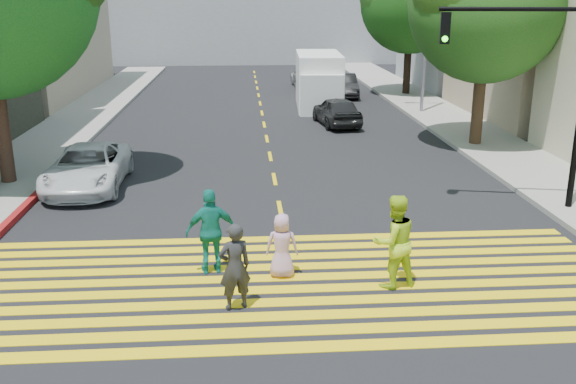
{
  "coord_description": "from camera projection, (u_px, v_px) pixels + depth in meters",
  "views": [
    {
      "loc": [
        -0.97,
        -10.5,
        5.54
      ],
      "look_at": [
        0.0,
        3.0,
        1.4
      ],
      "focal_mm": 40.0,
      "sensor_mm": 36.0,
      "label": 1
    }
  ],
  "objects": [
    {
      "name": "white_van",
      "position": [
        319.0,
        82.0,
        32.97
      ],
      "size": [
        2.5,
        5.92,
        2.74
      ],
      "rotation": [
        0.0,
        0.0,
        -0.06
      ],
      "color": "white",
      "rests_on": "ground"
    },
    {
      "name": "sidewalk_left",
      "position": [
        92.0,
        110.0,
        32.08
      ],
      "size": [
        3.0,
        40.0,
        0.15
      ],
      "primitive_type": "cube",
      "color": "gray",
      "rests_on": "ground"
    },
    {
      "name": "dark_car_parked",
      "position": [
        344.0,
        85.0,
        36.74
      ],
      "size": [
        1.53,
        3.96,
        1.29
      ],
      "primitive_type": "imported",
      "rotation": [
        0.0,
        0.0,
        -0.04
      ],
      "color": "black",
      "rests_on": "ground"
    },
    {
      "name": "silver_car",
      "position": [
        308.0,
        77.0,
        40.48
      ],
      "size": [
        2.0,
        4.71,
        1.35
      ],
      "primitive_type": "imported",
      "rotation": [
        0.0,
        0.0,
        3.16
      ],
      "color": "#ACACAD",
      "rests_on": "ground"
    },
    {
      "name": "pedestrian_child",
      "position": [
        282.0,
        246.0,
        13.05
      ],
      "size": [
        0.7,
        0.49,
        1.35
      ],
      "primitive_type": "imported",
      "rotation": [
        0.0,
        0.0,
        3.04
      ],
      "color": "#C795B6",
      "rests_on": "ground"
    },
    {
      "name": "building_right_grey",
      "position": [
        497.0,
        5.0,
        39.88
      ],
      "size": [
        10.0,
        10.0,
        10.0
      ],
      "primitive_type": "cube",
      "color": "gray",
      "rests_on": "ground"
    },
    {
      "name": "pedestrian_woman",
      "position": [
        394.0,
        241.0,
        12.53
      ],
      "size": [
        1.08,
        0.94,
        1.89
      ],
      "primitive_type": "imported",
      "rotation": [
        0.0,
        0.0,
        3.42
      ],
      "color": "#B4DD23",
      "rests_on": "ground"
    },
    {
      "name": "crosswalk",
      "position": [
        294.0,
        283.0,
        12.91
      ],
      "size": [
        13.4,
        5.3,
        0.01
      ],
      "color": "yellow",
      "rests_on": "ground"
    },
    {
      "name": "curb_red",
      "position": [
        20.0,
        212.0,
        16.93
      ],
      "size": [
        0.2,
        8.0,
        0.16
      ],
      "primitive_type": "cube",
      "color": "maroon",
      "rests_on": "ground"
    },
    {
      "name": "traffic_signal",
      "position": [
        543.0,
        75.0,
        16.29
      ],
      "size": [
        3.77,
        0.96,
        5.61
      ],
      "rotation": [
        0.0,
        0.0,
        -0.2
      ],
      "color": "black",
      "rests_on": "ground"
    },
    {
      "name": "pedestrian_extra",
      "position": [
        211.0,
        231.0,
        13.19
      ],
      "size": [
        1.13,
        0.64,
        1.81
      ],
      "primitive_type": "imported",
      "rotation": [
        0.0,
        0.0,
        3.33
      ],
      "color": "#12796C",
      "rests_on": "ground"
    },
    {
      "name": "white_sedan",
      "position": [
        88.0,
        168.0,
        19.16
      ],
      "size": [
        2.16,
        4.59,
        1.27
      ],
      "primitive_type": "imported",
      "rotation": [
        0.0,
        0.0,
        0.01
      ],
      "color": "silver",
      "rests_on": "ground"
    },
    {
      "name": "street_lamp",
      "position": [
        424.0,
        5.0,
        29.95
      ],
      "size": [
        2.03,
        0.52,
        8.96
      ],
      "rotation": [
        0.0,
        0.0,
        -0.17
      ],
      "color": "gray",
      "rests_on": "ground"
    },
    {
      "name": "ground",
      "position": [
        300.0,
        313.0,
        11.7
      ],
      "size": [
        120.0,
        120.0,
        0.0
      ],
      "primitive_type": "plane",
      "color": "black"
    },
    {
      "name": "lane_line",
      "position": [
        261.0,
        108.0,
        33.16
      ],
      "size": [
        0.12,
        34.4,
        0.01
      ],
      "color": "yellow",
      "rests_on": "ground"
    },
    {
      "name": "pedestrian_man",
      "position": [
        235.0,
        267.0,
        11.65
      ],
      "size": [
        0.7,
        0.57,
        1.66
      ],
      "primitive_type": "imported",
      "rotation": [
        0.0,
        0.0,
        3.47
      ],
      "color": "#272728",
      "rests_on": "ground"
    },
    {
      "name": "sidewalk_right",
      "position": [
        471.0,
        134.0,
        26.57
      ],
      "size": [
        3.0,
        60.0,
        0.15
      ],
      "primitive_type": "cube",
      "color": "gray",
      "rests_on": "ground"
    },
    {
      "name": "dark_car_near",
      "position": [
        337.0,
        111.0,
        28.53
      ],
      "size": [
        2.01,
        3.96,
        1.29
      ],
      "primitive_type": "imported",
      "rotation": [
        0.0,
        0.0,
        3.27
      ],
      "color": "black",
      "rests_on": "ground"
    }
  ]
}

